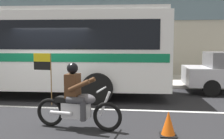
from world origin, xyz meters
TOP-DOWN VIEW (x-y plane):
  - ground_plane at (0.00, 0.00)m, footprint 60.00×60.00m
  - sidewalk_curb at (0.00, 5.10)m, footprint 28.00×3.80m
  - lane_center_stripe at (0.00, -0.60)m, footprint 26.60×0.14m
  - transit_bus at (-1.37, 1.19)m, footprint 10.65×2.97m
  - motorcycle_with_rider at (1.48, -2.42)m, footprint 2.18×0.68m
  - fire_hydrant at (-0.04, 3.69)m, footprint 0.22×0.30m
  - traffic_cone at (3.58, -2.65)m, footprint 0.36×0.36m

SIDE VIEW (x-z plane):
  - ground_plane at x=0.00m, z-range 0.00..0.00m
  - lane_center_stripe at x=0.00m, z-range 0.00..0.01m
  - sidewalk_curb at x=0.00m, z-range 0.00..0.15m
  - traffic_cone at x=3.58m, z-range -0.02..0.53m
  - fire_hydrant at x=-0.04m, z-range 0.14..0.89m
  - motorcycle_with_rider at x=1.48m, z-range -0.22..1.55m
  - transit_bus at x=-1.37m, z-range 0.27..3.49m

